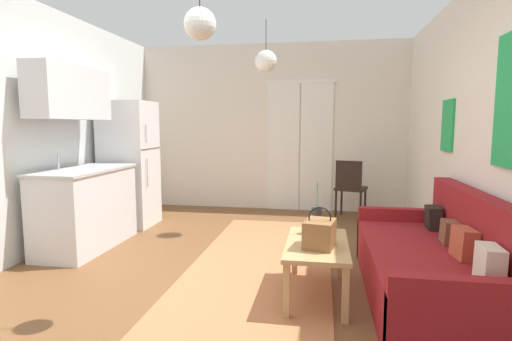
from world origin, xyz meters
name	(u,v)px	position (x,y,z in m)	size (l,w,h in m)	color
ground_plane	(218,297)	(0.00, 0.00, -0.05)	(4.93, 7.35, 0.10)	brown
wall_back	(272,128)	(0.02, 3.42, 1.34)	(4.53, 0.13, 2.70)	silver
area_rug	(260,268)	(0.27, 0.59, 0.01)	(1.37, 3.72, 0.01)	#B26B42
couch	(437,267)	(1.77, 0.15, 0.27)	(0.90, 2.00, 0.87)	maroon
coffee_table	(317,250)	(0.82, 0.06, 0.39)	(0.50, 0.93, 0.45)	tan
bamboo_vase	(317,220)	(0.81, 0.34, 0.57)	(0.10, 0.10, 0.46)	#2D2D33
handbag	(320,233)	(0.84, -0.06, 0.56)	(0.27, 0.31, 0.32)	brown
refrigerator	(129,164)	(-1.78, 1.97, 0.86)	(0.67, 0.62, 1.72)	white
kitchen_counter	(82,181)	(-1.81, 0.92, 0.77)	(0.61, 1.29, 2.03)	silver
accent_chair	(350,186)	(1.26, 2.82, 0.50)	(0.52, 0.50, 0.88)	black
pendant_lamp_near	(200,24)	(0.01, -0.39, 2.09)	(0.22, 0.22, 0.73)	black
pendant_lamp_far	(266,61)	(0.13, 1.96, 2.19)	(0.28, 0.28, 0.65)	black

